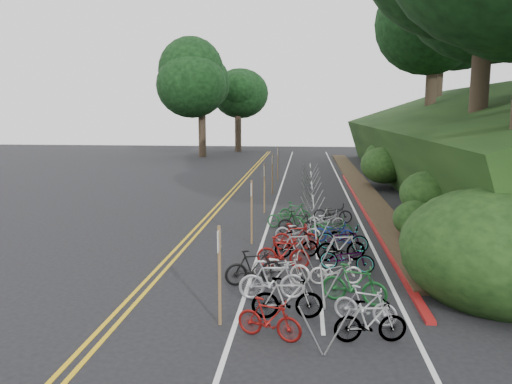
{
  "coord_description": "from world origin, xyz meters",
  "views": [
    {
      "loc": [
        2.62,
        -13.66,
        5.08
      ],
      "look_at": [
        0.31,
        9.59,
        1.3
      ],
      "focal_mm": 35.0,
      "sensor_mm": 36.0,
      "label": 1
    }
  ],
  "objects": [
    {
      "name": "embankment",
      "position": [
        12.96,
        19.04,
        2.57
      ],
      "size": [
        14.3,
        48.14,
        9.11
      ],
      "color": "black",
      "rests_on": "ground"
    },
    {
      "name": "bike_valet",
      "position": [
        2.99,
        3.11,
        0.48
      ],
      "size": [
        3.35,
        13.96,
        1.1
      ],
      "color": "maroon",
      "rests_on": "ground"
    },
    {
      "name": "bike_racks_rest",
      "position": [
        3.0,
        13.0,
        0.85
      ],
      "size": [
        1.14,
        23.0,
        1.17
      ],
      "color": "gray",
      "rests_on": "ground"
    },
    {
      "name": "red_curb",
      "position": [
        5.7,
        12.0,
        0.05
      ],
      "size": [
        0.25,
        28.0,
        0.1
      ],
      "primitive_type": "cube",
      "color": "maroon",
      "rests_on": "ground"
    },
    {
      "name": "road_markings",
      "position": [
        0.63,
        10.1,
        0.0
      ],
      "size": [
        7.47,
        80.0,
        0.01
      ],
      "color": "gold",
      "rests_on": "ground"
    },
    {
      "name": "signpost_near",
      "position": [
        0.64,
        -2.44,
        1.4
      ],
      "size": [
        0.08,
        0.4,
        2.45
      ],
      "color": "brown",
      "rests_on": "ground"
    },
    {
      "name": "ground",
      "position": [
        0.0,
        0.0,
        0.0
      ],
      "size": [
        120.0,
        120.0,
        0.0
      ],
      "primitive_type": "plane",
      "color": "black",
      "rests_on": "ground"
    },
    {
      "name": "bike_rack_front",
      "position": [
        3.07,
        -2.42,
        0.81
      ],
      "size": [
        1.11,
        2.88,
        1.11
      ],
      "color": "gray",
      "rests_on": "ground"
    },
    {
      "name": "bike_front",
      "position": [
        1.15,
        0.48,
        0.53
      ],
      "size": [
        1.1,
        1.83,
        1.06
      ],
      "primitive_type": "imported",
      "rotation": [
        0.0,
        0.0,
        1.94
      ],
      "color": "black",
      "rests_on": "ground"
    },
    {
      "name": "signposts_rest",
      "position": [
        0.6,
        14.0,
        1.43
      ],
      "size": [
        0.08,
        18.4,
        2.5
      ],
      "color": "brown",
      "rests_on": "ground"
    }
  ]
}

